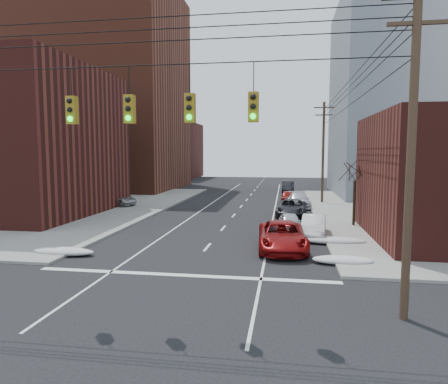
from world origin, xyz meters
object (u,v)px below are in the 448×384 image
(parked_car_e, at_px, (288,196))
(parked_car_a, at_px, (290,222))
(red_pickup, at_px, (282,236))
(parked_car_c, at_px, (291,208))
(lot_car_b, at_px, (117,199))
(lot_car_c, at_px, (52,202))
(parked_car_b, at_px, (314,226))
(lot_car_a, at_px, (53,206))
(parked_car_f, at_px, (288,187))
(lot_car_d, at_px, (57,199))
(parked_car_d, at_px, (299,200))

(parked_car_e, bearing_deg, parked_car_a, -89.54)
(red_pickup, height_order, parked_car_c, red_pickup)
(lot_car_b, bearing_deg, parked_car_c, -86.85)
(parked_car_a, xyz_separation_m, parked_car_c, (0.18, 6.60, 0.12))
(lot_car_c, bearing_deg, parked_car_b, -133.73)
(parked_car_c, bearing_deg, lot_car_b, 173.59)
(red_pickup, bearing_deg, lot_car_b, 133.45)
(lot_car_a, bearing_deg, parked_car_f, -46.72)
(parked_car_a, distance_m, parked_car_f, 27.94)
(red_pickup, height_order, lot_car_a, lot_car_a)
(parked_car_a, xyz_separation_m, parked_car_f, (-0.01, 27.94, 0.16))
(parked_car_a, height_order, parked_car_c, parked_car_c)
(parked_car_c, xyz_separation_m, parked_car_f, (-0.19, 21.34, 0.04))
(red_pickup, height_order, lot_car_d, red_pickup)
(lot_car_c, bearing_deg, parked_car_c, -114.22)
(red_pickup, bearing_deg, parked_car_e, 85.37)
(parked_car_a, xyz_separation_m, parked_car_d, (1.01, 12.46, 0.13))
(lot_car_a, distance_m, lot_car_d, 5.40)
(lot_car_a, bearing_deg, parked_car_b, -110.35)
(lot_car_b, xyz_separation_m, lot_car_d, (-5.63, -1.69, 0.12))
(lot_car_a, xyz_separation_m, lot_car_c, (-1.88, 2.81, -0.07))
(lot_car_b, bearing_deg, parked_car_a, -105.65)
(lot_car_a, distance_m, lot_car_b, 7.13)
(lot_car_a, bearing_deg, parked_car_d, -74.19)
(parked_car_a, bearing_deg, lot_car_b, 144.30)
(parked_car_b, relative_size, parked_car_e, 1.13)
(parked_car_b, relative_size, lot_car_d, 1.01)
(lot_car_c, bearing_deg, lot_car_a, -170.94)
(parked_car_e, distance_m, lot_car_d, 24.53)
(red_pickup, xyz_separation_m, parked_car_f, (0.49, 33.81, -0.03))
(parked_car_e, height_order, parked_car_f, parked_car_f)
(lot_car_a, xyz_separation_m, lot_car_d, (-2.57, 4.75, -0.03))
(red_pickup, bearing_deg, lot_car_d, 144.39)
(lot_car_b, bearing_deg, parked_car_b, -107.87)
(parked_car_d, bearing_deg, lot_car_b, -176.18)
(parked_car_f, bearing_deg, lot_car_a, -129.70)
(parked_car_b, distance_m, parked_car_f, 29.85)
(parked_car_c, relative_size, lot_car_d, 1.25)
(parked_car_d, xyz_separation_m, parked_car_e, (-1.09, 4.10, -0.10))
(parked_car_b, height_order, parked_car_f, parked_car_f)
(parked_car_b, distance_m, lot_car_c, 25.41)
(parked_car_a, relative_size, lot_car_a, 0.79)
(parked_car_b, height_order, parked_car_d, parked_car_d)
(red_pickup, distance_m, parked_car_b, 4.49)
(parked_car_d, bearing_deg, red_pickup, -98.36)
(parked_car_f, relative_size, lot_car_a, 1.03)
(parked_car_c, bearing_deg, lot_car_a, -167.23)
(parked_car_c, height_order, parked_car_e, parked_car_c)
(parked_car_a, height_order, lot_car_c, lot_car_c)
(parked_car_a, bearing_deg, lot_car_d, 154.27)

